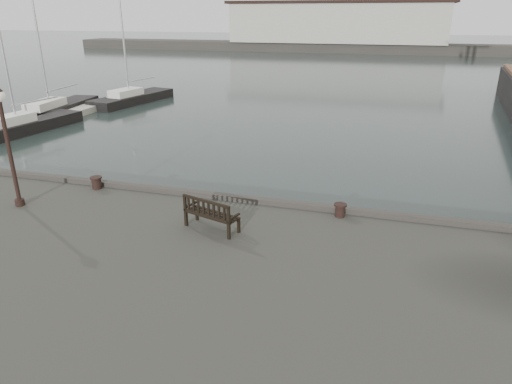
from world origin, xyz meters
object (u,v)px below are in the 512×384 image
Objects in this scene: bollard_right at (340,210)px; yacht_b at (55,112)px; bench at (211,220)px; bollard_left at (97,183)px; yacht_d at (133,100)px; yacht_c at (24,129)px; lamp_post at (5,131)px.

yacht_b is (-25.19, 17.29, -1.53)m from bollard_right.
bollard_left is (-5.49, 2.09, -0.09)m from bench.
yacht_d is at bearing 142.10° from bench.
yacht_c reaches higher than bollard_left.
bollard_right is at bearing -41.03° from yacht_b.
yacht_b reaches higher than bollard_right.
bollard_left is at bearing 53.93° from lamp_post.
lamp_post is (-1.59, -2.18, 2.40)m from bollard_left.
bollard_left is 9.16m from bollard_right.
bench reaches higher than bollard_left.
yacht_c is (-23.23, 11.65, -1.53)m from bollard_right.
bench is at bearing -150.30° from bollard_right.
yacht_d reaches higher than bollard_left.
bollard_left is 1.07× the size of bollard_right.
yacht_c reaches higher than bench.
bench is 31.99m from yacht_d.
lamp_post is 0.29× the size of yacht_b.
yacht_d is at bearing 113.07° from lamp_post.
yacht_b is (-14.45, 19.47, -3.94)m from lamp_post.
yacht_b reaches higher than bench.
lamp_post is 19.04m from yacht_c.
bollard_left is 0.11× the size of lamp_post.
lamp_post is (-10.74, -2.18, 2.42)m from bollard_right.
yacht_b is (-21.52, 19.39, -1.64)m from bench.
lamp_post reaches higher than bollard_right.
yacht_d reaches higher than lamp_post.
yacht_d is (1.29, 12.47, -0.01)m from yacht_c.
bollard_right is 32.64m from yacht_d.
lamp_post is 28.86m from yacht_d.
yacht_c reaches higher than bollard_right.
yacht_b is at bearing 155.21° from bench.
yacht_b reaches higher than lamp_post.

